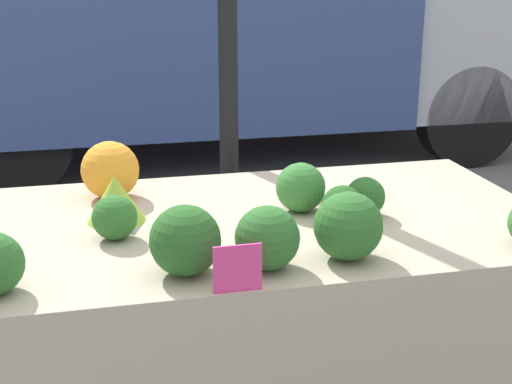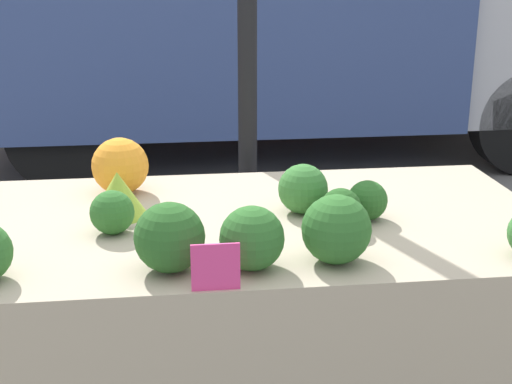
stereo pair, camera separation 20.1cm
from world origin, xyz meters
name	(u,v)px [view 2 (the right image)]	position (x,y,z in m)	size (l,w,h in m)	color
tent_pole	(247,40)	(0.05, 0.66, 1.32)	(0.07, 0.07, 2.64)	black
market_table	(259,264)	(0.00, -0.07, 0.77)	(1.69, 0.93, 0.89)	tan
orange_cauliflower	(120,166)	(-0.40, 0.29, 0.98)	(0.18, 0.18, 0.18)	orange
romanesco_head	(118,194)	(-0.39, 0.07, 0.95)	(0.17, 0.17, 0.13)	#93B238
broccoli_head_0	(367,200)	(0.31, -0.04, 0.94)	(0.11, 0.11, 0.11)	#285B23
broccoli_head_1	(170,237)	(-0.25, -0.33, 0.97)	(0.17, 0.17, 0.17)	#285B23
broccoli_head_3	(252,238)	(-0.05, -0.34, 0.97)	(0.16, 0.16, 0.16)	#2D6628
broccoli_head_4	(303,189)	(0.14, 0.03, 0.96)	(0.15, 0.15, 0.15)	#387533
broccoli_head_5	(112,212)	(-0.40, -0.07, 0.95)	(0.12, 0.12, 0.12)	#2D6628
broccoli_head_6	(341,209)	(0.22, -0.11, 0.95)	(0.12, 0.12, 0.12)	#23511E
broccoli_head_8	(336,229)	(0.16, -0.33, 0.97)	(0.17, 0.17, 0.17)	#2D6628
price_sign	(216,267)	(-0.15, -0.45, 0.94)	(0.11, 0.01, 0.11)	#E53D84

